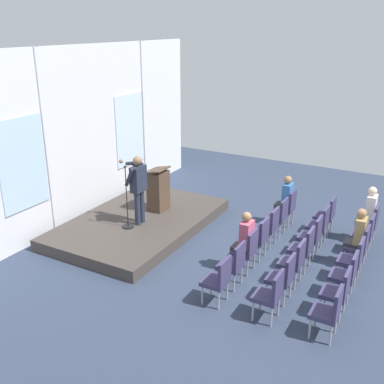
{
  "coord_description": "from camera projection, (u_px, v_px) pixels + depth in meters",
  "views": [
    {
      "loc": [
        -8.5,
        -2.21,
        4.89
      ],
      "look_at": [
        -0.08,
        2.49,
        1.29
      ],
      "focal_mm": 42.32,
      "sensor_mm": 36.0,
      "label": 1
    }
  ],
  "objects": [
    {
      "name": "chair_r2_c6",
      "position": [
        370.0,
        221.0,
        10.61
      ],
      "size": [
        0.46,
        0.44,
        0.94
      ],
      "color": "#99999E",
      "rests_on": "ground"
    },
    {
      "name": "chair_r1_c0",
      "position": [
        271.0,
        293.0,
        7.78
      ],
      "size": [
        0.46,
        0.44,
        0.94
      ],
      "color": "#99999E",
      "rests_on": "ground"
    },
    {
      "name": "chair_r1_c1",
      "position": [
        284.0,
        275.0,
        8.33
      ],
      "size": [
        0.46,
        0.44,
        0.94
      ],
      "color": "#99999E",
      "rests_on": "ground"
    },
    {
      "name": "chair_r0_c4",
      "position": [
        270.0,
        225.0,
        10.42
      ],
      "size": [
        0.46,
        0.44,
        0.94
      ],
      "color": "#99999E",
      "rests_on": "ground"
    },
    {
      "name": "chair_r0_c6",
      "position": [
        288.0,
        206.0,
        11.52
      ],
      "size": [
        0.46,
        0.44,
        0.94
      ],
      "color": "#99999E",
      "rests_on": "ground"
    },
    {
      "name": "chair_r2_c5",
      "position": [
        365.0,
        232.0,
        10.06
      ],
      "size": [
        0.46,
        0.44,
        0.94
      ],
      "color": "#99999E",
      "rests_on": "ground"
    },
    {
      "name": "chair_r0_c1",
      "position": [
        234.0,
        262.0,
        8.78
      ],
      "size": [
        0.46,
        0.44,
        0.94
      ],
      "color": "#99999E",
      "rests_on": "ground"
    },
    {
      "name": "chair_r0_c2",
      "position": [
        247.0,
        248.0,
        9.33
      ],
      "size": [
        0.46,
        0.44,
        0.94
      ],
      "color": "#99999E",
      "rests_on": "ground"
    },
    {
      "name": "rear_partition",
      "position": [
        82.0,
        136.0,
        11.57
      ],
      "size": [
        9.88,
        0.14,
        4.42
      ],
      "color": "silver",
      "rests_on": "ground"
    },
    {
      "name": "chair_r1_c5",
      "position": [
        320.0,
        223.0,
        10.52
      ],
      "size": [
        0.46,
        0.44,
        0.94
      ],
      "color": "#99999E",
      "rests_on": "ground"
    },
    {
      "name": "lectern",
      "position": [
        158.0,
        190.0,
        11.76
      ],
      "size": [
        0.6,
        0.48,
        1.16
      ],
      "color": "#4C3828",
      "rests_on": "stage_platform"
    },
    {
      "name": "chair_r1_c4",
      "position": [
        313.0,
        234.0,
        9.97
      ],
      "size": [
        0.46,
        0.44,
        0.94
      ],
      "color": "#99999E",
      "rests_on": "ground"
    },
    {
      "name": "chair_r2_c2",
      "position": [
        347.0,
        273.0,
        8.42
      ],
      "size": [
        0.46,
        0.44,
        0.94
      ],
      "color": "#99999E",
      "rests_on": "ground"
    },
    {
      "name": "speaker",
      "position": [
        138.0,
        185.0,
        10.79
      ],
      "size": [
        0.52,
        0.69,
        1.7
      ],
      "color": "#232838",
      "rests_on": "stage_platform"
    },
    {
      "name": "chair_r1_c2",
      "position": [
        295.0,
        260.0,
        8.87
      ],
      "size": [
        0.46,
        0.44,
        0.94
      ],
      "color": "#99999E",
      "rests_on": "ground"
    },
    {
      "name": "chair_r2_c4",
      "position": [
        360.0,
        244.0,
        9.51
      ],
      "size": [
        0.46,
        0.44,
        0.94
      ],
      "color": "#99999E",
      "rests_on": "ground"
    },
    {
      "name": "audience_r2_c4",
      "position": [
        357.0,
        235.0,
        9.48
      ],
      "size": [
        0.36,
        0.39,
        1.33
      ],
      "color": "#2D2D33",
      "rests_on": "ground"
    },
    {
      "name": "chair_r0_c0",
      "position": [
        219.0,
        278.0,
        8.24
      ],
      "size": [
        0.46,
        0.44,
        0.94
      ],
      "color": "#99999E",
      "rests_on": "ground"
    },
    {
      "name": "stage_platform",
      "position": [
        140.0,
        223.0,
        11.48
      ],
      "size": [
        4.5,
        2.87,
        0.28
      ],
      "primitive_type": "cube",
      "color": "#3F3833",
      "rests_on": "ground"
    },
    {
      "name": "chair_r2_c1",
      "position": [
        339.0,
        290.0,
        7.87
      ],
      "size": [
        0.46,
        0.44,
        0.94
      ],
      "color": "#99999E",
      "rests_on": "ground"
    },
    {
      "name": "chair_r2_c3",
      "position": [
        354.0,
        257.0,
        8.97
      ],
      "size": [
        0.46,
        0.44,
        0.94
      ],
      "color": "#99999E",
      "rests_on": "ground"
    },
    {
      "name": "audience_r0_c6",
      "position": [
        285.0,
        198.0,
        11.49
      ],
      "size": [
        0.36,
        0.39,
        1.33
      ],
      "color": "#2D2D33",
      "rests_on": "ground"
    },
    {
      "name": "mic_stand",
      "position": [
        128.0,
        214.0,
        10.79
      ],
      "size": [
        0.28,
        0.28,
        1.55
      ],
      "color": "black",
      "rests_on": "stage_platform"
    },
    {
      "name": "chair_r2_c0",
      "position": [
        330.0,
        310.0,
        7.32
      ],
      "size": [
        0.46,
        0.44,
        0.94
      ],
      "color": "#99999E",
      "rests_on": "ground"
    },
    {
      "name": "chair_r0_c5",
      "position": [
        279.0,
        215.0,
        10.97
      ],
      "size": [
        0.46,
        0.44,
        0.94
      ],
      "color": "#99999E",
      "rests_on": "ground"
    },
    {
      "name": "audience_r2_c6",
      "position": [
        368.0,
        212.0,
        10.56
      ],
      "size": [
        0.36,
        0.39,
        1.38
      ],
      "color": "#2D2D33",
      "rests_on": "ground"
    },
    {
      "name": "audience_r0_c2",
      "position": [
        244.0,
        238.0,
        9.29
      ],
      "size": [
        0.36,
        0.39,
        1.34
      ],
      "color": "#2D2D33",
      "rests_on": "ground"
    },
    {
      "name": "chair_r0_c3",
      "position": [
        259.0,
        236.0,
        9.88
      ],
      "size": [
        0.46,
        0.44,
        0.94
      ],
      "color": "#99999E",
      "rests_on": "ground"
    },
    {
      "name": "ground_plane",
      "position": [
        295.0,
        267.0,
        9.68
      ],
      "size": [
        15.04,
        15.04,
        0.0
      ],
      "primitive_type": "plane",
      "color": "#2D384C"
    },
    {
      "name": "chair_r1_c6",
      "position": [
        327.0,
        213.0,
        11.06
      ],
      "size": [
        0.46,
        0.44,
        0.94
      ],
      "color": "#99999E",
      "rests_on": "ground"
    },
    {
      "name": "chair_r1_c3",
      "position": [
        304.0,
        246.0,
        9.42
      ],
      "size": [
        0.46,
        0.44,
        0.94
      ],
      "color": "#99999E",
      "rests_on": "ground"
    }
  ]
}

